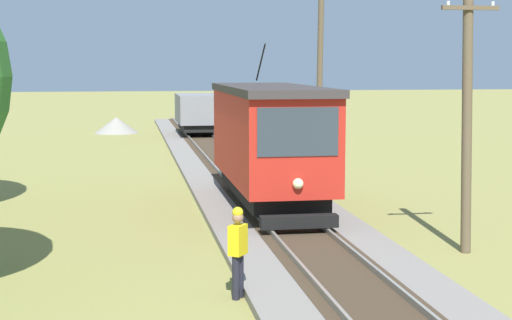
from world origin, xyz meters
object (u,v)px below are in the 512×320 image
(utility_pole_mid, at_px, (320,70))
(gravel_pile, at_px, (116,125))
(utility_pole_near_tram, at_px, (467,111))
(freight_car, at_px, (197,112))
(track_worker, at_px, (238,248))
(red_tram, at_px, (270,140))

(utility_pole_mid, relative_size, gravel_pile, 2.90)
(utility_pole_near_tram, relative_size, utility_pole_mid, 0.79)
(freight_car, height_order, track_worker, freight_car)
(red_tram, distance_m, utility_pole_mid, 9.53)
(red_tram, distance_m, track_worker, 9.22)
(gravel_pile, bearing_deg, red_tram, -80.26)
(red_tram, xyz_separation_m, freight_car, (-0.00, 24.69, -0.64))
(utility_pole_near_tram, xyz_separation_m, utility_pole_mid, (0.00, 14.44, 0.86))
(red_tram, height_order, track_worker, red_tram)
(utility_pole_mid, height_order, track_worker, utility_pole_mid)
(utility_pole_near_tram, height_order, utility_pole_mid, utility_pole_mid)
(freight_car, distance_m, utility_pole_near_tram, 30.84)
(freight_car, distance_m, track_worker, 33.63)
(utility_pole_near_tram, xyz_separation_m, track_worker, (-5.89, -2.99, -2.39))
(utility_pole_near_tram, height_order, gravel_pile, utility_pole_near_tram)
(red_tram, bearing_deg, utility_pole_mid, 66.83)
(utility_pole_near_tram, xyz_separation_m, gravel_pile, (-8.59, 34.61, -2.86))
(red_tram, relative_size, track_worker, 4.79)
(red_tram, bearing_deg, utility_pole_near_tram, -58.08)
(utility_pole_near_tram, bearing_deg, utility_pole_mid, 90.00)
(red_tram, height_order, freight_car, red_tram)
(red_tram, xyz_separation_m, utility_pole_near_tram, (3.66, -5.88, 1.18))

